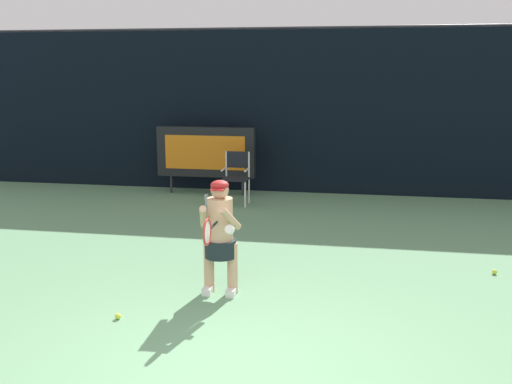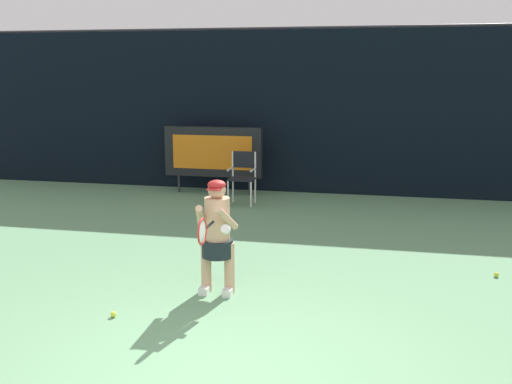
{
  "view_description": "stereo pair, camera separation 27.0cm",
  "coord_description": "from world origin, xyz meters",
  "px_view_note": "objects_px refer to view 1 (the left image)",
  "views": [
    {
      "loc": [
        1.12,
        -4.78,
        2.74
      ],
      "look_at": [
        -0.34,
        3.28,
        1.05
      ],
      "focal_mm": 41.77,
      "sensor_mm": 36.0,
      "label": 1
    },
    {
      "loc": [
        1.39,
        -4.73,
        2.74
      ],
      "look_at": [
        -0.34,
        3.28,
        1.05
      ],
      "focal_mm": 41.77,
      "sensor_mm": 36.0,
      "label": 2
    }
  ],
  "objects_px": {
    "scoreboard": "(206,152)",
    "tennis_ball_spare": "(495,272)",
    "tennis_ball_loose": "(118,316)",
    "tennis_player": "(220,233)",
    "tennis_racket": "(208,231)",
    "water_bottle": "(206,199)",
    "umpire_chair": "(236,175)"
  },
  "relations": [
    {
      "from": "tennis_ball_spare",
      "to": "water_bottle",
      "type": "bearing_deg",
      "value": 145.71
    },
    {
      "from": "scoreboard",
      "to": "water_bottle",
      "type": "height_order",
      "value": "scoreboard"
    },
    {
      "from": "tennis_racket",
      "to": "tennis_player",
      "type": "bearing_deg",
      "value": 84.65
    },
    {
      "from": "water_bottle",
      "to": "tennis_ball_loose",
      "type": "xyz_separation_m",
      "value": [
        0.5,
        -5.7,
        -0.09
      ]
    },
    {
      "from": "tennis_player",
      "to": "tennis_racket",
      "type": "xyz_separation_m",
      "value": [
        0.01,
        -0.62,
        0.19
      ]
    },
    {
      "from": "umpire_chair",
      "to": "tennis_racket",
      "type": "relative_size",
      "value": 1.79
    },
    {
      "from": "tennis_player",
      "to": "tennis_racket",
      "type": "height_order",
      "value": "tennis_player"
    },
    {
      "from": "tennis_player",
      "to": "scoreboard",
      "type": "bearing_deg",
      "value": 106.64
    },
    {
      "from": "umpire_chair",
      "to": "tennis_ball_spare",
      "type": "height_order",
      "value": "umpire_chair"
    },
    {
      "from": "umpire_chair",
      "to": "water_bottle",
      "type": "distance_m",
      "value": 0.8
    },
    {
      "from": "tennis_ball_loose",
      "to": "tennis_player",
      "type": "bearing_deg",
      "value": 46.51
    },
    {
      "from": "scoreboard",
      "to": "tennis_racket",
      "type": "xyz_separation_m",
      "value": [
        1.75,
        -6.43,
        0.02
      ]
    },
    {
      "from": "water_bottle",
      "to": "tennis_racket",
      "type": "relative_size",
      "value": 0.44
    },
    {
      "from": "scoreboard",
      "to": "tennis_ball_loose",
      "type": "bearing_deg",
      "value": -83.35
    },
    {
      "from": "tennis_ball_loose",
      "to": "scoreboard",
      "type": "bearing_deg",
      "value": 96.65
    },
    {
      "from": "tennis_ball_loose",
      "to": "tennis_ball_spare",
      "type": "relative_size",
      "value": 1.0
    },
    {
      "from": "water_bottle",
      "to": "tennis_player",
      "type": "relative_size",
      "value": 0.19
    },
    {
      "from": "tennis_player",
      "to": "tennis_ball_loose",
      "type": "distance_m",
      "value": 1.55
    },
    {
      "from": "water_bottle",
      "to": "tennis_racket",
      "type": "xyz_separation_m",
      "value": [
        1.46,
        -5.33,
        0.84
      ]
    },
    {
      "from": "scoreboard",
      "to": "tennis_player",
      "type": "distance_m",
      "value": 6.06
    },
    {
      "from": "scoreboard",
      "to": "tennis_ball_spare",
      "type": "bearing_deg",
      "value": -40.47
    },
    {
      "from": "scoreboard",
      "to": "tennis_ball_spare",
      "type": "distance_m",
      "value": 6.96
    },
    {
      "from": "umpire_chair",
      "to": "tennis_racket",
      "type": "distance_m",
      "value": 5.64
    },
    {
      "from": "water_bottle",
      "to": "tennis_ball_loose",
      "type": "height_order",
      "value": "water_bottle"
    },
    {
      "from": "umpire_chair",
      "to": "tennis_player",
      "type": "height_order",
      "value": "tennis_player"
    },
    {
      "from": "umpire_chair",
      "to": "water_bottle",
      "type": "height_order",
      "value": "umpire_chair"
    },
    {
      "from": "tennis_ball_loose",
      "to": "umpire_chair",
      "type": "bearing_deg",
      "value": 89.25
    },
    {
      "from": "umpire_chair",
      "to": "tennis_player",
      "type": "bearing_deg",
      "value": -80.08
    },
    {
      "from": "tennis_player",
      "to": "tennis_ball_spare",
      "type": "bearing_deg",
      "value": 20.67
    },
    {
      "from": "umpire_chair",
      "to": "water_bottle",
      "type": "bearing_deg",
      "value": -158.15
    },
    {
      "from": "tennis_ball_loose",
      "to": "tennis_ball_spare",
      "type": "height_order",
      "value": "same"
    },
    {
      "from": "tennis_racket",
      "to": "tennis_ball_loose",
      "type": "relative_size",
      "value": 8.85
    }
  ]
}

